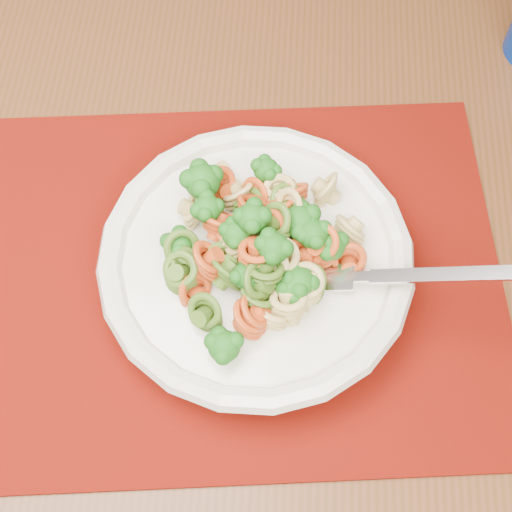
{
  "coord_description": "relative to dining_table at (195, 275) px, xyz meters",
  "views": [
    {
      "loc": [
        -0.01,
        0.19,
        1.28
      ],
      "look_at": [
        0.02,
        0.43,
        0.79
      ],
      "focal_mm": 50.0,
      "sensor_mm": 36.0,
      "label": 1
    }
  ],
  "objects": [
    {
      "name": "pasta_bowl",
      "position": [
        0.05,
        -0.06,
        0.13
      ],
      "size": [
        0.25,
        0.25,
        0.05
      ],
      "color": "silver",
      "rests_on": "placemat"
    },
    {
      "name": "dining_table",
      "position": [
        0.0,
        0.0,
        0.0
      ],
      "size": [
        1.51,
        1.1,
        0.75
      ],
      "rotation": [
        0.0,
        0.0,
        -0.16
      ],
      "color": "#552C17",
      "rests_on": "ground"
    },
    {
      "name": "placemat",
      "position": [
        0.04,
        -0.05,
        0.1
      ],
      "size": [
        0.45,
        0.36,
        0.0
      ],
      "primitive_type": "cube",
      "rotation": [
        0.0,
        0.0,
        -0.05
      ],
      "color": "#5E0B04",
      "rests_on": "dining_table"
    },
    {
      "name": "fork",
      "position": [
        0.11,
        -0.08,
        0.15
      ],
      "size": [
        0.18,
        0.07,
        0.08
      ],
      "primitive_type": null,
      "rotation": [
        0.0,
        -0.35,
        -0.23
      ],
      "color": "silver",
      "rests_on": "pasta_bowl"
    },
    {
      "name": "pasta_broccoli_heap",
      "position": [
        0.05,
        -0.06,
        0.15
      ],
      "size": [
        0.21,
        0.21,
        0.06
      ],
      "primitive_type": null,
      "color": "tan",
      "rests_on": "pasta_bowl"
    }
  ]
}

